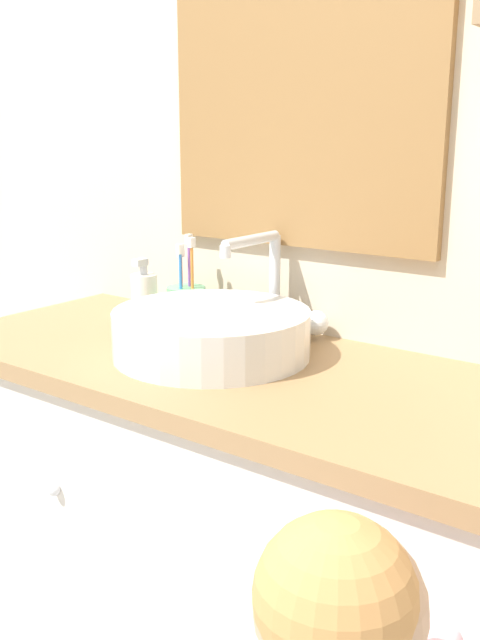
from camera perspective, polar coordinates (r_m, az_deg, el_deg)
wall_back at (r=1.46m, az=10.51°, el=15.98°), size 3.20×0.18×2.50m
vanity_counter at (r=1.48m, az=2.82°, el=-19.54°), size 1.49×0.53×0.83m
sink_basin at (r=1.37m, az=-2.13°, el=-0.88°), size 0.38×0.43×0.22m
toothbrush_holder at (r=1.64m, az=-4.32°, el=1.52°), size 0.09×0.09×0.20m
soap_dispenser at (r=1.68m, az=-7.66°, el=2.07°), size 0.06×0.06×0.14m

